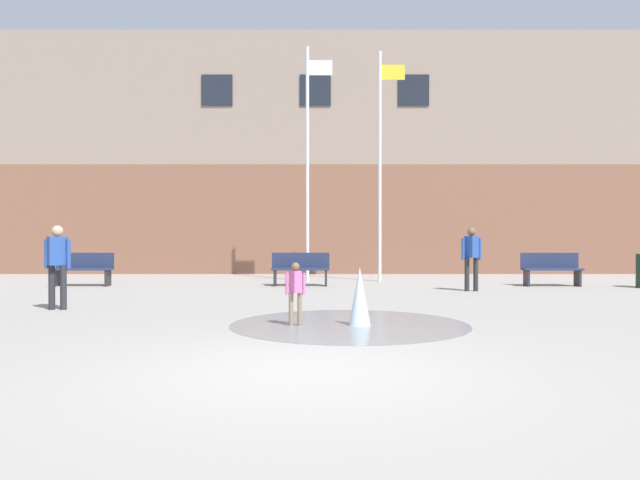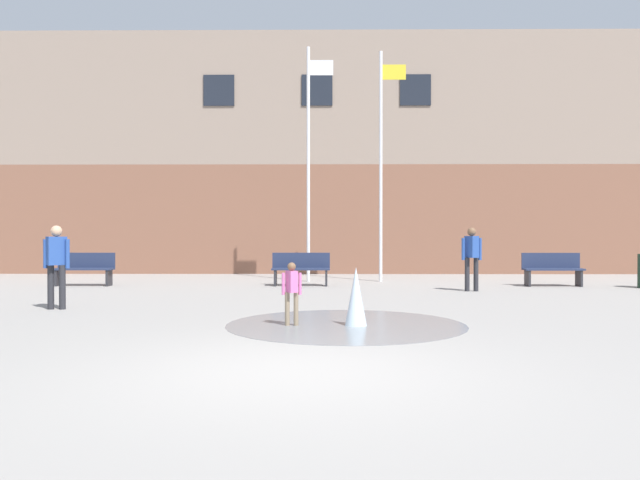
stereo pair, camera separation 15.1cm
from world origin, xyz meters
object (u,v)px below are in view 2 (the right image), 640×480
(park_bench_near_trashcan, at_px, (301,268))
(teen_by_trashcan, at_px, (56,260))
(flagpole_left, at_px, (309,156))
(flagpole_right, at_px, (382,159))
(park_bench_center, at_px, (85,268))
(park_bench_far_right, at_px, (552,269))
(child_with_pink_shirt, at_px, (292,289))
(adult_in_red, at_px, (472,254))

(park_bench_near_trashcan, height_order, teen_by_trashcan, teen_by_trashcan)
(teen_by_trashcan, height_order, flagpole_left, flagpole_left)
(flagpole_left, distance_m, flagpole_right, 2.18)
(park_bench_center, distance_m, teen_by_trashcan, 5.63)
(teen_by_trashcan, xyz_separation_m, flagpole_left, (4.61, 6.99, 2.83))
(park_bench_center, distance_m, flagpole_right, 9.09)
(park_bench_far_right, relative_size, flagpole_left, 0.23)
(park_bench_near_trashcan, relative_size, teen_by_trashcan, 1.01)
(park_bench_center, relative_size, flagpole_right, 0.23)
(child_with_pink_shirt, height_order, teen_by_trashcan, teen_by_trashcan)
(park_bench_near_trashcan, distance_m, adult_in_red, 4.64)
(park_bench_near_trashcan, bearing_deg, flagpole_left, 83.03)
(park_bench_far_right, relative_size, adult_in_red, 1.01)
(park_bench_center, relative_size, park_bench_near_trashcan, 1.00)
(park_bench_center, distance_m, child_with_pink_shirt, 9.66)
(park_bench_far_right, distance_m, flagpole_left, 7.64)
(child_with_pink_shirt, bearing_deg, teen_by_trashcan, 39.14)
(flagpole_left, bearing_deg, child_with_pink_shirt, -90.23)
(park_bench_near_trashcan, height_order, adult_in_red, adult_in_red)
(park_bench_near_trashcan, height_order, park_bench_far_right, same)
(park_bench_far_right, distance_m, adult_in_red, 3.03)
(park_bench_far_right, height_order, adult_in_red, adult_in_red)
(park_bench_far_right, xyz_separation_m, adult_in_red, (-2.57, -1.54, 0.45))
(park_bench_far_right, xyz_separation_m, teen_by_trashcan, (-11.32, -5.36, 0.45))
(adult_in_red, height_order, flagpole_right, flagpole_right)
(adult_in_red, bearing_deg, park_bench_center, -121.93)
(teen_by_trashcan, height_order, flagpole_right, flagpole_right)
(teen_by_trashcan, distance_m, flagpole_right, 10.13)
(flagpole_right, bearing_deg, flagpole_left, -180.00)
(adult_in_red, bearing_deg, park_bench_near_trashcan, -133.60)
(park_bench_far_right, bearing_deg, park_bench_near_trashcan, 179.47)
(park_bench_far_right, relative_size, teen_by_trashcan, 1.01)
(park_bench_far_right, xyz_separation_m, flagpole_right, (-4.53, 1.63, 3.21))
(park_bench_center, distance_m, park_bench_near_trashcan, 5.98)
(park_bench_near_trashcan, relative_size, child_with_pink_shirt, 1.62)
(adult_in_red, distance_m, flagpole_left, 5.93)
(park_bench_far_right, bearing_deg, adult_in_red, -149.11)
(park_bench_near_trashcan, bearing_deg, teen_by_trashcan, -129.17)
(teen_by_trashcan, bearing_deg, flagpole_left, 16.68)
(adult_in_red, bearing_deg, park_bench_far_right, 97.59)
(child_with_pink_shirt, xyz_separation_m, flagpole_right, (2.22, 9.06, 3.11))
(teen_by_trashcan, distance_m, flagpole_left, 8.84)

